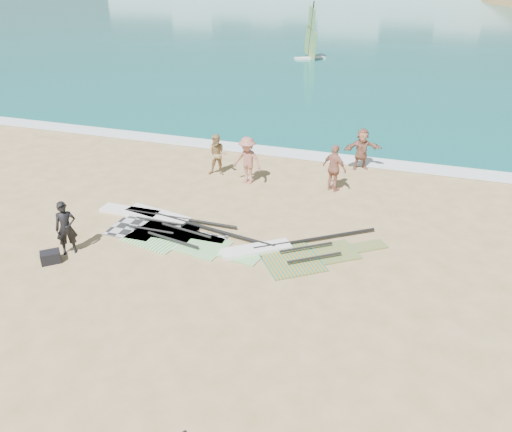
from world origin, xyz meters
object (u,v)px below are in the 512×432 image
(rig_grey, at_px, (149,221))
(beachgoer_back, at_px, (334,168))
(beachgoer_left, at_px, (217,155))
(beachgoer_mid, at_px, (247,160))
(person_wetsuit, at_px, (66,228))
(rig_orange, at_px, (292,252))
(gear_bag_near, at_px, (51,257))
(rig_green, at_px, (176,229))
(beachgoer_right, at_px, (362,149))

(rig_grey, distance_m, beachgoer_back, 7.05)
(beachgoer_left, height_order, beachgoer_mid, beachgoer_mid)
(person_wetsuit, bearing_deg, rig_orange, -22.04)
(rig_orange, distance_m, beachgoer_mid, 5.60)
(rig_grey, distance_m, person_wetsuit, 2.87)
(gear_bag_near, height_order, person_wetsuit, person_wetsuit)
(rig_green, height_order, beachgoer_right, beachgoer_right)
(gear_bag_near, bearing_deg, beachgoer_mid, 65.22)
(rig_green, bearing_deg, rig_grey, 179.90)
(person_wetsuit, distance_m, beachgoer_mid, 7.44)
(gear_bag_near, bearing_deg, beachgoer_back, 48.87)
(rig_grey, xyz_separation_m, beachgoer_back, (5.29, 4.59, 0.86))
(rig_orange, distance_m, person_wetsuit, 6.66)
(beachgoer_left, height_order, beachgoer_right, beachgoer_right)
(person_wetsuit, xyz_separation_m, beachgoer_left, (1.78, 7.15, 0.02))
(rig_orange, bearing_deg, person_wetsuit, 161.90)
(beachgoer_mid, xyz_separation_m, beachgoer_back, (3.32, 0.34, -0.03))
(rig_grey, relative_size, rig_orange, 1.04)
(rig_grey, xyz_separation_m, rig_green, (1.11, -0.20, 0.00))
(person_wetsuit, bearing_deg, rig_green, 3.19)
(rig_grey, xyz_separation_m, beachgoer_mid, (1.96, 4.25, 0.89))
(rig_orange, xyz_separation_m, person_wetsuit, (-6.27, -2.10, 0.78))
(beachgoer_mid, xyz_separation_m, beachgoer_right, (3.97, 2.98, -0.07))
(beachgoer_back, bearing_deg, beachgoer_mid, 34.53)
(gear_bag_near, relative_size, beachgoer_back, 0.30)
(rig_orange, distance_m, beachgoer_left, 6.81)
(person_wetsuit, height_order, beachgoer_back, beachgoer_back)
(rig_orange, height_order, person_wetsuit, person_wetsuit)
(beachgoer_mid, height_order, beachgoer_right, beachgoer_mid)
(beachgoer_back, distance_m, beachgoer_right, 2.72)
(rig_grey, height_order, beachgoer_mid, beachgoer_mid)
(rig_green, distance_m, beachgoer_mid, 4.62)
(rig_green, xyz_separation_m, beachgoer_right, (4.83, 7.44, 0.82))
(person_wetsuit, relative_size, beachgoer_back, 0.91)
(gear_bag_near, height_order, beachgoer_right, beachgoer_right)
(rig_grey, xyz_separation_m, beachgoer_left, (0.52, 4.69, 0.80))
(rig_orange, height_order, gear_bag_near, gear_bag_near)
(beachgoer_left, bearing_deg, beachgoer_back, -13.25)
(rig_orange, relative_size, beachgoer_back, 2.64)
(rig_green, xyz_separation_m, beachgoer_back, (4.18, 4.80, 0.85))
(rig_grey, height_order, rig_green, rig_green)
(beachgoer_mid, distance_m, beachgoer_right, 4.97)
(rig_grey, bearing_deg, beachgoer_right, 50.27)
(person_wetsuit, xyz_separation_m, beachgoer_right, (7.19, 9.69, 0.04))
(gear_bag_near, relative_size, beachgoer_mid, 0.29)
(rig_green, relative_size, beachgoer_mid, 3.01)
(gear_bag_near, bearing_deg, rig_orange, 22.99)
(gear_bag_near, height_order, beachgoer_mid, beachgoer_mid)
(beachgoer_mid, distance_m, beachgoer_back, 3.34)
(beachgoer_right, bearing_deg, rig_orange, -122.45)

